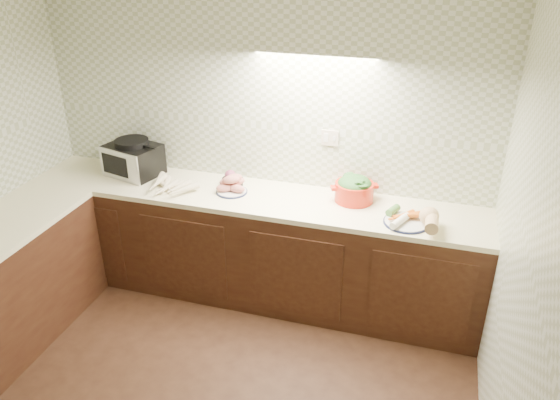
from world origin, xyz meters
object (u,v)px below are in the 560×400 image
(onion_bowl, at_px, (232,180))
(dutch_oven, at_px, (354,189))
(toaster_oven, at_px, (133,158))
(sweet_potato_plate, at_px, (232,185))
(parsnip_pile, at_px, (167,181))
(veg_plate, at_px, (417,218))

(onion_bowl, relative_size, dutch_oven, 0.44)
(toaster_oven, relative_size, onion_bowl, 2.94)
(sweet_potato_plate, bearing_deg, parsnip_pile, -176.86)
(parsnip_pile, height_order, onion_bowl, onion_bowl)
(toaster_oven, bearing_deg, sweet_potato_plate, 8.54)
(sweet_potato_plate, bearing_deg, veg_plate, -4.65)
(toaster_oven, distance_m, parsnip_pile, 0.40)
(sweet_potato_plate, height_order, onion_bowl, sweet_potato_plate)
(parsnip_pile, height_order, dutch_oven, dutch_oven)
(parsnip_pile, distance_m, sweet_potato_plate, 0.54)
(parsnip_pile, distance_m, dutch_oven, 1.48)
(veg_plate, bearing_deg, onion_bowl, 170.98)
(sweet_potato_plate, height_order, dutch_oven, dutch_oven)
(parsnip_pile, bearing_deg, onion_bowl, 16.32)
(onion_bowl, bearing_deg, sweet_potato_plate, -69.88)
(parsnip_pile, bearing_deg, veg_plate, -2.50)
(parsnip_pile, xyz_separation_m, dutch_oven, (1.47, 0.16, 0.06))
(parsnip_pile, height_order, sweet_potato_plate, sweet_potato_plate)
(onion_bowl, distance_m, dutch_oven, 0.97)
(sweet_potato_plate, relative_size, dutch_oven, 0.63)
(toaster_oven, height_order, parsnip_pile, toaster_oven)
(onion_bowl, xyz_separation_m, dutch_oven, (0.97, 0.01, 0.05))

